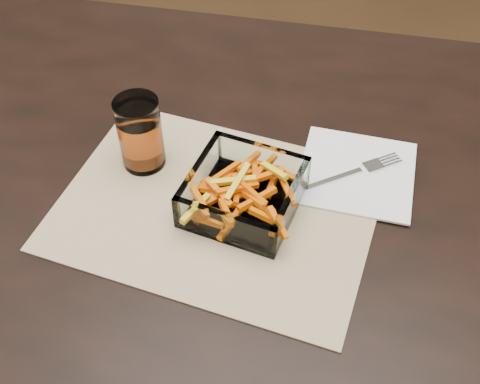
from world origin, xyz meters
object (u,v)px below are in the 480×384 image
at_px(glass_bowl, 244,194).
at_px(tumbler, 141,135).
at_px(fork, 356,171).
at_px(dining_table, 295,226).

bearing_deg(glass_bowl, tumbler, 160.68).
distance_m(glass_bowl, fork, 0.18).
xyz_separation_m(dining_table, fork, (0.08, 0.05, 0.10)).
distance_m(dining_table, glass_bowl, 0.15).
distance_m(dining_table, tumbler, 0.28).
relative_size(tumbler, fork, 0.80).
height_order(dining_table, tumbler, tumbler).
bearing_deg(tumbler, dining_table, -2.19).
xyz_separation_m(dining_table, tumbler, (-0.24, 0.01, 0.14)).
bearing_deg(glass_bowl, fork, 31.67).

